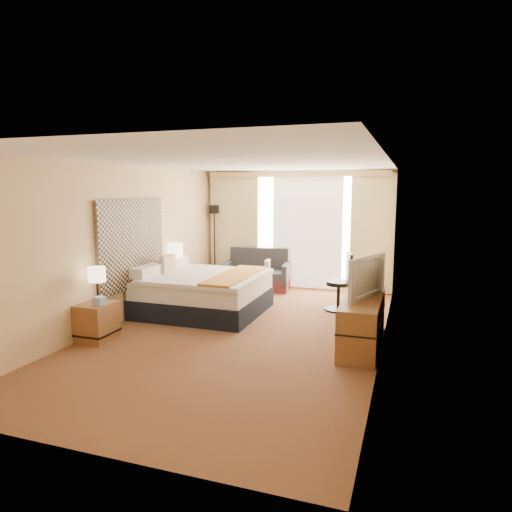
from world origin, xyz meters
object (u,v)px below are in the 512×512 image
(nightstand_left, at_px, (97,322))
(media_dresser, at_px, (363,321))
(loveseat, at_px, (257,276))
(lamp_left, at_px, (97,275))
(floor_lamp, at_px, (214,228))
(lamp_right, at_px, (175,250))
(television, at_px, (361,276))
(nightstand_right, at_px, (179,287))
(desk_chair, at_px, (342,285))
(bed, at_px, (203,292))

(nightstand_left, height_order, media_dresser, media_dresser)
(loveseat, distance_m, lamp_left, 4.21)
(loveseat, distance_m, floor_lamp, 1.53)
(nightstand_left, distance_m, lamp_right, 2.60)
(floor_lamp, bearing_deg, loveseat, -11.93)
(lamp_right, bearing_deg, media_dresser, -20.97)
(lamp_left, xyz_separation_m, television, (3.65, 0.98, 0.03))
(floor_lamp, height_order, lamp_right, floor_lamp)
(nightstand_left, distance_m, floor_lamp, 4.42)
(nightstand_right, height_order, television, television)
(nightstand_left, relative_size, lamp_right, 0.92)
(lamp_left, distance_m, television, 3.78)
(loveseat, relative_size, television, 1.47)
(nightstand_left, xyz_separation_m, desk_chair, (3.14, 2.84, 0.19))
(lamp_left, xyz_separation_m, lamp_right, (-0.06, 2.44, 0.05))
(bed, relative_size, television, 2.01)
(media_dresser, distance_m, bed, 3.01)
(nightstand_right, distance_m, television, 4.00)
(bed, relative_size, floor_lamp, 1.13)
(nightstand_right, distance_m, lamp_left, 2.55)
(floor_lamp, distance_m, lamp_left, 4.26)
(bed, relative_size, loveseat, 1.37)
(bed, xyz_separation_m, floor_lamp, (-0.84, 2.40, 0.93))
(media_dresser, bearing_deg, loveseat, 130.81)
(nightstand_right, distance_m, media_dresser, 3.97)
(bed, xyz_separation_m, lamp_right, (-0.87, 0.59, 0.64))
(nightstand_right, height_order, lamp_right, lamp_right)
(loveseat, bearing_deg, lamp_left, -113.15)
(nightstand_right, relative_size, lamp_left, 1.04)
(desk_chair, bearing_deg, nightstand_right, 169.55)
(desk_chair, bearing_deg, floor_lamp, 138.61)
(nightstand_left, distance_m, nightstand_right, 2.50)
(media_dresser, bearing_deg, desk_chair, 107.37)
(desk_chair, height_order, television, television)
(floor_lamp, xyz_separation_m, television, (3.68, -3.27, -0.30))
(floor_lamp, xyz_separation_m, desk_chair, (3.17, -1.46, -0.82))
(nightstand_left, bearing_deg, floor_lamp, 90.40)
(nightstand_left, xyz_separation_m, lamp_right, (-0.06, 2.49, 0.74))
(lamp_right, height_order, television, television)
(floor_lamp, relative_size, lamp_left, 3.45)
(nightstand_left, height_order, lamp_right, lamp_right)
(nightstand_right, relative_size, lamp_right, 0.92)
(lamp_left, bearing_deg, loveseat, 74.67)
(nightstand_right, xyz_separation_m, television, (3.65, -1.47, 0.72))
(media_dresser, xyz_separation_m, floor_lamp, (-3.73, 3.25, 0.94))
(nightstand_right, bearing_deg, television, -21.90)
(bed, bearing_deg, floor_lamp, 109.27)
(media_dresser, relative_size, loveseat, 1.20)
(media_dresser, xyz_separation_m, loveseat, (-2.60, 3.01, -0.06))
(nightstand_left, xyz_separation_m, loveseat, (1.10, 4.06, 0.02))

